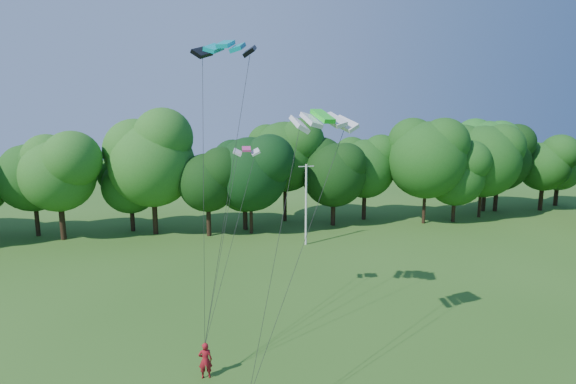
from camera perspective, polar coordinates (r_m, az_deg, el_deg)
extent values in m
cylinder|color=silver|center=(44.12, 2.30, -1.66)|extent=(0.20, 0.20, 8.04)
cube|color=silver|center=(43.52, 2.34, 3.27)|extent=(1.60, 0.35, 0.08)
imported|color=maroon|center=(23.84, -10.45, -20.27)|extent=(0.71, 0.49, 1.85)
cube|color=#0597A3|center=(24.00, -7.92, 18.10)|extent=(3.42, 2.48, 0.59)
cube|color=#20DB28|center=(21.29, 4.44, 9.58)|extent=(3.35, 2.12, 0.68)
cube|color=#C6377C|center=(27.36, -5.31, 5.46)|extent=(1.68, 0.93, 0.30)
cylinder|color=#332114|center=(48.85, -4.70, -2.76)|extent=(0.45, 0.45, 4.37)
ellipsoid|color=black|center=(47.93, -4.80, 3.97)|extent=(8.73, 8.73, 9.53)
cylinder|color=#392B17|center=(65.35, 23.65, -0.19)|extent=(0.52, 0.52, 4.73)
ellipsoid|color=#1B591B|center=(64.64, 24.03, 5.27)|extent=(9.47, 9.47, 10.33)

